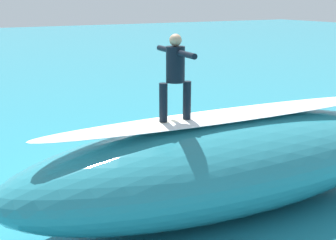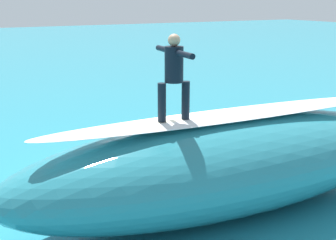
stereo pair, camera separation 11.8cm
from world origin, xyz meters
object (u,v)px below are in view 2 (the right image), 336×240
at_px(surfer_paddling, 167,139).
at_px(surfboard_riding, 174,122).
at_px(surfer_riding, 174,71).
at_px(surfboard_paddling, 164,147).

bearing_deg(surfer_paddling, surfboard_riding, 31.93).
distance_m(surfer_riding, surfer_paddling, 5.12).
bearing_deg(surfer_paddling, surfer_riding, 31.93).
bearing_deg(surfboard_paddling, surfboard_riding, 32.91).
relative_size(surfboard_riding, surfboard_paddling, 1.14).
xyz_separation_m(surfboard_riding, surfer_paddling, (-1.99, -3.91, -1.71)).
height_order(surfboard_riding, surfboard_paddling, surfboard_riding).
bearing_deg(surfboard_riding, surfer_paddling, -111.49).
bearing_deg(surfer_riding, surfer_paddling, -111.49).
bearing_deg(surfboard_paddling, surfer_paddling, -180.00).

